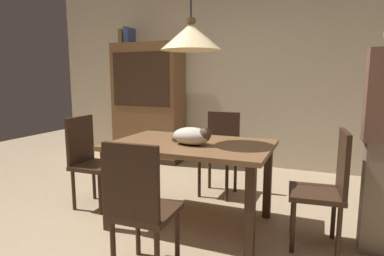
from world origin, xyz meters
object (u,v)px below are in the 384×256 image
object	(u,v)px
chair_near_front	(140,204)
book_brown_thick	(124,37)
chair_far_back	(220,149)
dining_table	(191,154)
book_blue_wide	(130,36)
hutch_bookcase	(148,105)
chair_right_side	(327,184)
chair_left_side	(89,157)
book_green_slim	(127,35)
pendant_lamp	(191,36)
cat_sleeping	(193,136)

from	to	relation	value
chair_near_front	book_brown_thick	size ratio (longest dim) A/B	3.88
chair_far_back	dining_table	bearing A→B (deg)	-90.17
chair_near_front	book_blue_wide	world-z (taller)	book_blue_wide
dining_table	book_blue_wide	distance (m)	2.94
chair_far_back	hutch_bookcase	world-z (taller)	hutch_bookcase
chair_right_side	dining_table	bearing A→B (deg)	-179.65
hutch_bookcase	book_brown_thick	distance (m)	1.15
chair_left_side	book_green_slim	bearing A→B (deg)	111.28
pendant_lamp	book_blue_wide	world-z (taller)	pendant_lamp
chair_left_side	chair_far_back	size ratio (longest dim) A/B	1.00
chair_left_side	book_green_slim	size ratio (longest dim) A/B	3.58
chair_far_back	book_blue_wide	world-z (taller)	book_blue_wide
chair_left_side	hutch_bookcase	bearing A→B (deg)	101.42
book_green_slim	dining_table	bearing A→B (deg)	-45.47
dining_table	book_brown_thick	bearing A→B (deg)	135.45
dining_table	book_green_slim	world-z (taller)	book_green_slim
book_blue_wide	cat_sleeping	bearing A→B (deg)	-46.67
dining_table	chair_right_side	world-z (taller)	chair_right_side
book_blue_wide	pendant_lamp	bearing A→B (deg)	-46.36
chair_far_back	cat_sleeping	xyz separation A→B (m)	(0.04, -0.95, 0.32)
pendant_lamp	chair_near_front	bearing A→B (deg)	-89.84
book_brown_thick	book_blue_wide	size ratio (longest dim) A/B	1.00
chair_right_side	hutch_bookcase	size ratio (longest dim) A/B	0.50
hutch_bookcase	book_brown_thick	world-z (taller)	book_brown_thick
chair_far_back	book_brown_thick	size ratio (longest dim) A/B	3.88
book_blue_wide	chair_near_front	bearing A→B (deg)	-56.85
pendant_lamp	chair_far_back	bearing A→B (deg)	89.83
dining_table	chair_near_front	xyz separation A→B (m)	(0.00, -0.88, -0.14)
chair_far_back	cat_sleeping	bearing A→B (deg)	-87.51
cat_sleeping	book_brown_thick	distance (m)	3.01
book_green_slim	book_brown_thick	bearing A→B (deg)	180.00
dining_table	hutch_bookcase	size ratio (longest dim) A/B	0.76
chair_left_side	cat_sleeping	world-z (taller)	chair_left_side
chair_right_side	hutch_bookcase	distance (m)	3.27
cat_sleeping	chair_left_side	bearing A→B (deg)	176.79
dining_table	hutch_bookcase	world-z (taller)	hutch_bookcase
chair_right_side	book_brown_thick	distance (m)	3.88
cat_sleeping	pendant_lamp	bearing A→B (deg)	123.11
dining_table	book_brown_thick	distance (m)	3.01
chair_near_front	cat_sleeping	bearing A→B (deg)	87.08
chair_near_front	chair_left_side	bearing A→B (deg)	142.21
chair_right_side	book_brown_thick	world-z (taller)	book_brown_thick
book_green_slim	chair_far_back	bearing A→B (deg)	-28.62
hutch_bookcase	chair_left_side	bearing A→B (deg)	-78.58
cat_sleeping	chair_far_back	bearing A→B (deg)	92.49
chair_far_back	book_brown_thick	bearing A→B (deg)	152.14
pendant_lamp	book_blue_wide	size ratio (longest dim) A/B	5.42
dining_table	book_green_slim	size ratio (longest dim) A/B	5.38
dining_table	pendant_lamp	xyz separation A→B (m)	(0.00, 0.00, 1.01)
cat_sleeping	book_green_slim	world-z (taller)	book_green_slim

